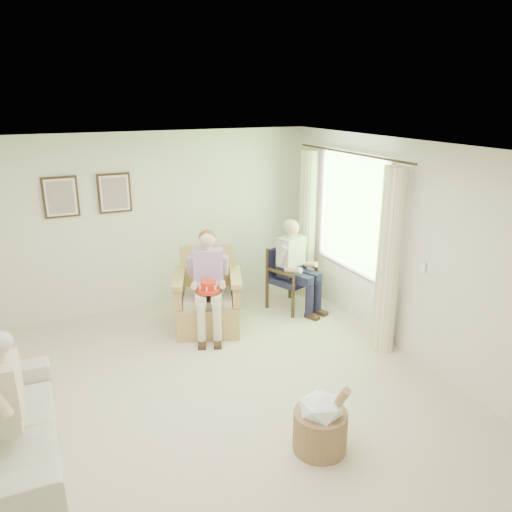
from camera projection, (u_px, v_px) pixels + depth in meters
name	position (u px, v px, depth m)	size (l,w,h in m)	color
floor	(216.00, 400.00, 5.27)	(5.50, 5.50, 0.00)	beige
back_wall	(149.00, 223.00, 7.25)	(5.00, 0.04, 2.60)	silver
front_wall	(400.00, 468.00, 2.49)	(5.00, 0.04, 2.60)	silver
right_wall	(413.00, 253.00, 5.86)	(0.04, 5.50, 2.60)	silver
ceiling	(209.00, 150.00, 4.47)	(5.00, 5.50, 0.02)	white
window	(353.00, 209.00, 6.80)	(0.13, 2.50, 1.63)	#2D6B23
curtain_left	(389.00, 262.00, 6.03)	(0.34, 0.34, 2.30)	#FBEBC4
curtain_right	(307.00, 225.00, 7.73)	(0.34, 0.34, 2.30)	#FBEBC4
framed_print_left	(61.00, 197.00, 6.62)	(0.45, 0.05, 0.55)	#382114
framed_print_right	(115.00, 193.00, 6.89)	(0.45, 0.05, 0.55)	#382114
wicker_armchair	(207.00, 304.00, 6.81)	(0.86, 0.85, 1.10)	tan
wood_armchair	(289.00, 275.00, 7.50)	(0.59, 0.56, 0.91)	black
sofa	(8.00, 428.00, 4.37)	(0.79, 2.02, 0.59)	beige
person_wicker	(210.00, 276.00, 6.54)	(0.40, 0.62, 1.38)	beige
person_dark	(295.00, 260.00, 7.28)	(0.40, 0.63, 1.33)	#191732
person_sofa	(0.00, 399.00, 4.07)	(0.42, 0.62, 1.25)	beige
red_hat	(208.00, 288.00, 6.37)	(0.31, 0.31, 0.14)	red
hatbox	(321.00, 422.00, 4.47)	(0.62, 0.62, 0.72)	tan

